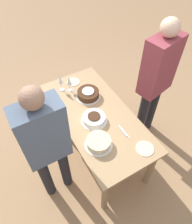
{
  "coord_description": "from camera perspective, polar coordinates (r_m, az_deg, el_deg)",
  "views": [
    {
      "loc": [
        -1.35,
        0.78,
        2.62
      ],
      "look_at": [
        0.0,
        0.0,
        0.79
      ],
      "focal_mm": 35.0,
      "sensor_mm": 36.0,
      "label": 1
    }
  ],
  "objects": [
    {
      "name": "cake_front_chocolate",
      "position": [
        2.61,
        -2.05,
        4.78
      ],
      "size": [
        0.3,
        0.3,
        0.09
      ],
      "color": "white",
      "rests_on": "dining_table"
    },
    {
      "name": "cake_back_decorated",
      "position": [
        2.18,
        0.69,
        -7.93
      ],
      "size": [
        0.28,
        0.28,
        0.08
      ],
      "color": "white",
      "rests_on": "dining_table"
    },
    {
      "name": "cake_center_white",
      "position": [
        2.37,
        -0.53,
        -1.72
      ],
      "size": [
        0.29,
        0.29,
        0.08
      ],
      "color": "white",
      "rests_on": "dining_table"
    },
    {
      "name": "wine_glass_far",
      "position": [
        2.65,
        -9.23,
        8.14
      ],
      "size": [
        0.07,
        0.07,
        0.23
      ],
      "color": "silver",
      "rests_on": "dining_table"
    },
    {
      "name": "dessert_plate_right",
      "position": [
        2.84,
        -5.95,
        7.83
      ],
      "size": [
        0.17,
        0.17,
        0.01
      ],
      "color": "beige",
      "rests_on": "dining_table"
    },
    {
      "name": "ground_plane",
      "position": [
        3.05,
        -0.0,
        -9.66
      ],
      "size": [
        12.0,
        12.0,
        0.0
      ],
      "primitive_type": "plane",
      "color": "#A87F56"
    },
    {
      "name": "dining_table",
      "position": [
        2.54,
        -0.0,
        -2.49
      ],
      "size": [
        1.55,
        0.75,
        0.74
      ],
      "color": "tan",
      "rests_on": "ground_plane"
    },
    {
      "name": "wine_glass_near",
      "position": [
        2.63,
        -7.04,
        8.0
      ],
      "size": [
        0.06,
        0.06,
        0.22
      ],
      "color": "silver",
      "rests_on": "dining_table"
    },
    {
      "name": "dessert_plate_left",
      "position": [
        2.24,
        12.64,
        -9.28
      ],
      "size": [
        0.18,
        0.18,
        0.01
      ],
      "color": "beige",
      "rests_on": "dining_table"
    },
    {
      "name": "fork_pile",
      "position": [
        2.32,
        7.22,
        -5.01
      ],
      "size": [
        0.21,
        0.03,
        0.01
      ],
      "color": "silver",
      "rests_on": "dining_table"
    },
    {
      "name": "person_cutting",
      "position": [
        2.57,
        15.63,
        9.09
      ],
      "size": [
        0.3,
        0.44,
        1.7
      ],
      "rotation": [
        0.0,
        0.0,
        1.78
      ],
      "color": "#232328",
      "rests_on": "ground_plane"
    },
    {
      "name": "person_watching",
      "position": [
        1.99,
        -12.99,
        -7.7
      ],
      "size": [
        0.22,
        0.4,
        1.63
      ],
      "rotation": [
        0.0,
        0.0,
        -1.57
      ],
      "color": "#232328",
      "rests_on": "ground_plane"
    }
  ]
}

